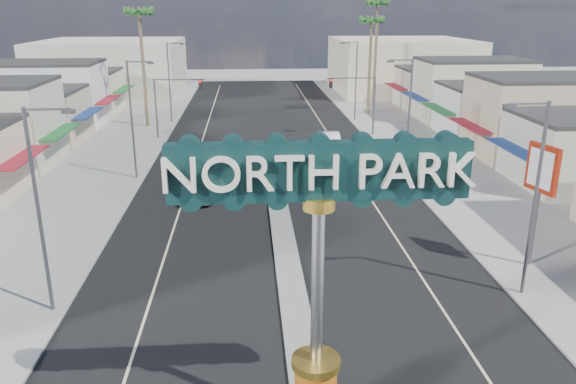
{
  "coord_description": "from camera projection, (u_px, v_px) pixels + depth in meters",
  "views": [
    {
      "loc": [
        -1.89,
        -12.39,
        12.7
      ],
      "look_at": [
        -0.08,
        12.68,
        4.39
      ],
      "focal_mm": 35.0,
      "sensor_mm": 36.0,
      "label": 1
    }
  ],
  "objects": [
    {
      "name": "gateway_sign",
      "position": [
        318.0,
        259.0,
        15.86
      ],
      "size": [
        8.2,
        1.5,
        9.15
      ],
      "color": "#CF4A0F",
      "rests_on": "median_island"
    },
    {
      "name": "storefront_row_right",
      "position": [
        501.0,
        107.0,
        57.26
      ],
      "size": [
        12.0,
        42.0,
        6.0
      ],
      "primitive_type": "cube",
      "color": "#B7B29E",
      "rests_on": "ground"
    },
    {
      "name": "bank_pylon_sign",
      "position": [
        541.0,
        176.0,
        27.34
      ],
      "size": [
        0.72,
        1.96,
        6.28
      ],
      "rotation": [
        0.0,
        0.0,
        0.25
      ],
      "color": "#47474C",
      "rests_on": "sidewalk_right"
    },
    {
      "name": "backdrop_far_left",
      "position": [
        113.0,
        68.0,
        84.1
      ],
      "size": [
        20.0,
        20.0,
        8.0
      ],
      "primitive_type": "cube",
      "color": "#B7B29E",
      "rests_on": "ground"
    },
    {
      "name": "storefront_row_left",
      "position": [
        18.0,
        113.0,
        53.98
      ],
      "size": [
        12.0,
        42.0,
        6.0
      ],
      "primitive_type": "cube",
      "color": "beige",
      "rests_on": "ground"
    },
    {
      "name": "sidewalk_left",
      "position": [
        92.0,
        179.0,
        43.28
      ],
      "size": [
        8.0,
        120.0,
        0.12
      ],
      "primitive_type": "cube",
      "color": "gray",
      "rests_on": "ground"
    },
    {
      "name": "ground",
      "position": [
        273.0,
        176.0,
        44.25
      ],
      "size": [
        160.0,
        160.0,
        0.0
      ],
      "primitive_type": "plane",
      "color": "gray",
      "rests_on": "ground"
    },
    {
      "name": "car_parked_right",
      "position": [
        329.0,
        143.0,
        51.3
      ],
      "size": [
        2.07,
        5.42,
        1.76
      ],
      "primitive_type": "imported",
      "rotation": [
        0.0,
        0.0,
        -0.04
      ],
      "color": "silver",
      "rests_on": "ground"
    },
    {
      "name": "backdrop_far_right",
      "position": [
        401.0,
        66.0,
        87.11
      ],
      "size": [
        20.0,
        20.0,
        8.0
      ],
      "primitive_type": "cube",
      "color": "beige",
      "rests_on": "ground"
    },
    {
      "name": "palm_left_far",
      "position": [
        139.0,
        19.0,
        58.69
      ],
      "size": [
        2.6,
        2.6,
        13.1
      ],
      "color": "brown",
      "rests_on": "ground"
    },
    {
      "name": "streetlight_l_mid",
      "position": [
        133.0,
        114.0,
        41.95
      ],
      "size": [
        2.03,
        0.22,
        9.0
      ],
      "color": "#47474C",
      "rests_on": "ground"
    },
    {
      "name": "road",
      "position": [
        273.0,
        176.0,
        44.25
      ],
      "size": [
        20.0,
        120.0,
        0.01
      ],
      "primitive_type": "cube",
      "color": "black",
      "rests_on": "ground"
    },
    {
      "name": "traffic_signal_right",
      "position": [
        357.0,
        94.0,
        56.79
      ],
      "size": [
        5.09,
        0.45,
        6.0
      ],
      "color": "#47474C",
      "rests_on": "ground"
    },
    {
      "name": "streetlight_r_far",
      "position": [
        355.0,
        77.0,
        64.21
      ],
      "size": [
        2.03,
        0.22,
        9.0
      ],
      "color": "#47474C",
      "rests_on": "ground"
    },
    {
      "name": "palm_right_mid",
      "position": [
        372.0,
        25.0,
        66.43
      ],
      "size": [
        2.6,
        2.6,
        12.1
      ],
      "color": "brown",
      "rests_on": "ground"
    },
    {
      "name": "median_island",
      "position": [
        288.0,
        263.0,
        29.08
      ],
      "size": [
        1.3,
        30.0,
        0.16
      ],
      "primitive_type": "cube",
      "color": "gray",
      "rests_on": "ground"
    },
    {
      "name": "streetlight_l_near",
      "position": [
        41.0,
        202.0,
        23.01
      ],
      "size": [
        2.03,
        0.22,
        9.0
      ],
      "color": "#47474C",
      "rests_on": "ground"
    },
    {
      "name": "sidewalk_right",
      "position": [
        447.0,
        172.0,
        45.19
      ],
      "size": [
        8.0,
        120.0,
        0.12
      ],
      "primitive_type": "cube",
      "color": "gray",
      "rests_on": "ground"
    },
    {
      "name": "traffic_signal_left",
      "position": [
        174.0,
        96.0,
        55.54
      ],
      "size": [
        5.09,
        0.45,
        6.0
      ],
      "color": "#47474C",
      "rests_on": "ground"
    },
    {
      "name": "palm_right_far",
      "position": [
        378.0,
        9.0,
        71.69
      ],
      "size": [
        2.6,
        2.6,
        14.1
      ],
      "color": "brown",
      "rests_on": "ground"
    },
    {
      "name": "streetlight_r_mid",
      "position": [
        407.0,
        111.0,
        43.38
      ],
      "size": [
        2.03,
        0.22,
        9.0
      ],
      "color": "#47474C",
      "rests_on": "ground"
    },
    {
      "name": "streetlight_l_far",
      "position": [
        171.0,
        78.0,
        62.78
      ],
      "size": [
        2.03,
        0.22,
        9.0
      ],
      "color": "#47474C",
      "rests_on": "ground"
    },
    {
      "name": "streetlight_r_near",
      "position": [
        533.0,
        191.0,
        24.44
      ],
      "size": [
        2.03,
        0.22,
        9.0
      ],
      "color": "#47474C",
      "rests_on": "ground"
    },
    {
      "name": "car_parked_left",
      "position": [
        198.0,
        185.0,
        39.05
      ],
      "size": [
        2.34,
        5.28,
        1.77
      ],
      "primitive_type": "imported",
      "rotation": [
        0.0,
        0.0,
        0.05
      ],
      "color": "slate",
      "rests_on": "ground"
    }
  ]
}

